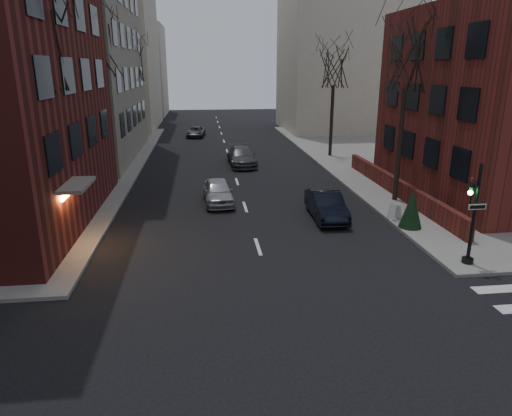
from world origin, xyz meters
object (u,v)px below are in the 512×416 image
(tree_left_c, at_px, (131,62))
(sandwich_board, at_px, (395,212))
(tree_left_b, at_px, (98,45))
(traffic_signal, at_px, (472,221))
(tree_right_b, at_px, (334,67))
(streetlamp_far, at_px, (142,101))
(evergreen_shrub, at_px, (412,209))
(streetlamp_near, at_px, (103,125))
(car_lane_silver, at_px, (218,191))
(car_lane_far, at_px, (196,132))
(car_lane_gray, at_px, (242,156))
(parked_sedan, at_px, (326,205))
(tree_right_a, at_px, (408,58))
(tree_left_a, at_px, (37,44))

(tree_left_c, distance_m, sandwich_board, 31.06)
(tree_left_b, bearing_deg, tree_left_c, 90.00)
(traffic_signal, bearing_deg, tree_right_b, 87.85)
(tree_right_b, bearing_deg, streetlamp_far, 149.53)
(evergreen_shrub, bearing_deg, streetlamp_near, 151.01)
(tree_left_b, bearing_deg, sandwich_board, -35.52)
(car_lane_silver, relative_size, sandwich_board, 5.07)
(tree_left_b, relative_size, tree_right_b, 1.18)
(tree_right_b, distance_m, sandwich_board, 18.91)
(car_lane_silver, distance_m, car_lane_far, 26.66)
(traffic_signal, height_order, car_lane_gray, traffic_signal)
(car_lane_far, xyz_separation_m, sandwich_board, (10.28, -31.07, -0.01))
(tree_left_c, height_order, parked_sedan, tree_left_c)
(tree_left_b, relative_size, evergreen_shrub, 5.93)
(sandwich_board, bearing_deg, car_lane_gray, 94.92)
(tree_left_c, distance_m, car_lane_gray, 16.09)
(tree_right_a, distance_m, sandwich_board, 8.39)
(tree_left_c, relative_size, car_lane_far, 2.40)
(parked_sedan, bearing_deg, tree_left_a, -171.97)
(sandwich_board, bearing_deg, streetlamp_far, 100.68)
(car_lane_silver, height_order, car_lane_gray, car_lane_gray)
(car_lane_far, height_order, evergreen_shrub, evergreen_shrub)
(tree_left_a, height_order, car_lane_silver, tree_left_a)
(tree_left_a, distance_m, tree_left_c, 26.00)
(tree_right_b, relative_size, parked_sedan, 2.13)
(sandwich_board, bearing_deg, tree_left_a, 163.07)
(streetlamp_near, relative_size, parked_sedan, 1.46)
(tree_right_b, relative_size, evergreen_shrub, 5.04)
(streetlamp_far, bearing_deg, tree_left_a, -91.23)
(car_lane_far, bearing_deg, evergreen_shrub, -66.01)
(car_lane_far, bearing_deg, car_lane_silver, -80.86)
(tree_right_b, xyz_separation_m, streetlamp_near, (-17.00, -10.00, -3.35))
(tree_left_c, xyz_separation_m, streetlamp_near, (0.60, -18.00, -3.79))
(streetlamp_far, distance_m, sandwich_board, 31.77)
(parked_sedan, bearing_deg, evergreen_shrub, -31.18)
(streetlamp_far, bearing_deg, tree_left_c, -106.70)
(tree_left_c, distance_m, streetlamp_far, 4.33)
(sandwich_board, bearing_deg, tree_left_c, 103.54)
(traffic_signal, xyz_separation_m, streetlamp_near, (-16.14, 13.01, 2.33))
(streetlamp_far, bearing_deg, car_lane_gray, -54.58)
(streetlamp_near, distance_m, car_lane_gray, 12.14)
(streetlamp_far, relative_size, evergreen_shrub, 3.45)
(traffic_signal, bearing_deg, parked_sedan, 121.08)
(traffic_signal, xyz_separation_m, tree_left_c, (-16.74, 31.01, 6.12))
(tree_left_a, distance_m, sandwich_board, 17.95)
(tree_left_b, distance_m, parked_sedan, 18.46)
(parked_sedan, distance_m, sandwich_board, 3.46)
(tree_left_b, relative_size, car_lane_far, 2.66)
(streetlamp_near, xyz_separation_m, car_lane_silver, (6.72, -3.04, -3.54))
(parked_sedan, relative_size, car_lane_silver, 1.06)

